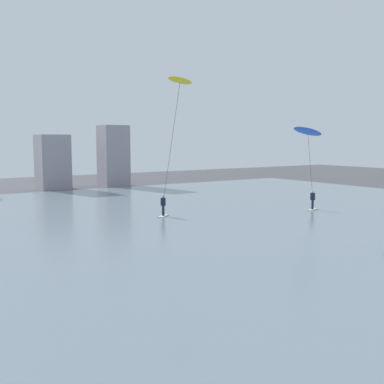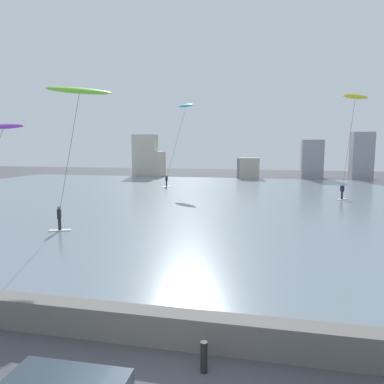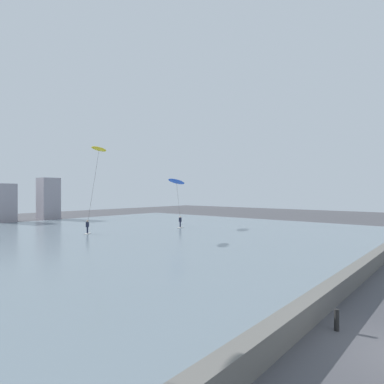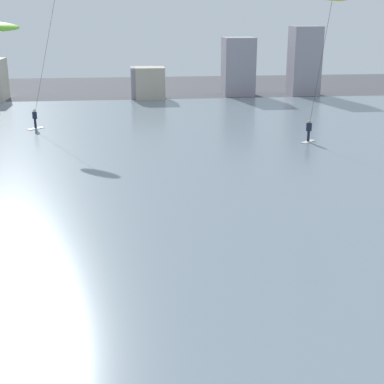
# 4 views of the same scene
# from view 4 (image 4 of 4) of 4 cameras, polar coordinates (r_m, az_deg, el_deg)

# --- Properties ---
(water_bay) EXTENTS (84.00, 52.00, 0.10)m
(water_bay) POSITION_cam_4_polar(r_m,az_deg,el_deg) (37.31, -0.23, 3.57)
(water_bay) COLOR slate
(water_bay) RESTS_ON ground
(far_shore_buildings) EXTENTS (41.36, 5.39, 7.83)m
(far_shore_buildings) POSITION_cam_4_polar(r_m,az_deg,el_deg) (64.58, -5.38, 12.42)
(far_shore_buildings) COLOR beige
(far_shore_buildings) RESTS_ON ground
(kitesurfer_yellow) EXTENTS (2.62, 3.27, 10.52)m
(kitesurfer_yellow) POSITION_cam_4_polar(r_m,az_deg,el_deg) (40.08, 13.87, 16.83)
(kitesurfer_yellow) COLOR silver
(kitesurfer_yellow) RESTS_ON water_bay
(kitesurfer_cyan) EXTENTS (4.39, 4.58, 11.18)m
(kitesurfer_cyan) POSITION_cam_4_polar(r_m,az_deg,el_deg) (49.21, -14.03, 18.43)
(kitesurfer_cyan) COLOR silver
(kitesurfer_cyan) RESTS_ON water_bay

